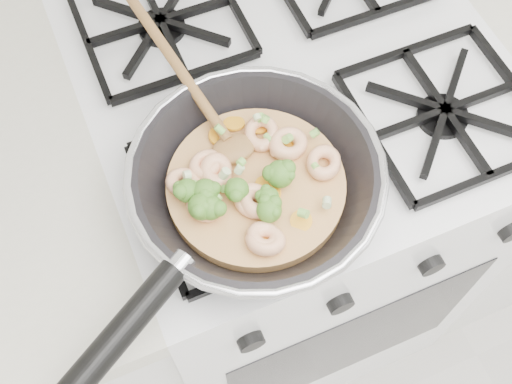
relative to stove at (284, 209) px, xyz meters
name	(u,v)px	position (x,y,z in m)	size (l,w,h in m)	color
stove	(284,209)	(0.00, 0.00, 0.00)	(0.60, 0.60, 0.92)	white
skillet	(252,184)	(-0.14, -0.17, 0.50)	(0.44, 0.50, 0.09)	black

